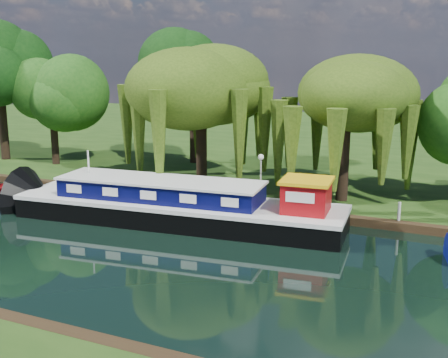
% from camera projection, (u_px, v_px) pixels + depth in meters
% --- Properties ---
extents(ground, '(120.00, 120.00, 0.00)m').
position_uv_depth(ground, '(168.00, 255.00, 25.55)').
color(ground, black).
extents(far_bank, '(120.00, 52.00, 0.45)m').
position_uv_depth(far_bank, '(340.00, 143.00, 55.71)').
color(far_bank, '#1C3B10').
rests_on(far_bank, ground).
extents(dutch_barge, '(18.40, 5.85, 3.82)m').
position_uv_depth(dutch_barge, '(180.00, 206.00, 30.25)').
color(dutch_barge, black).
rests_on(dutch_barge, ground).
extents(willow_left, '(7.18, 7.18, 8.60)m').
position_uv_depth(willow_left, '(201.00, 90.00, 35.58)').
color(willow_left, black).
rests_on(willow_left, far_bank).
extents(willow_right, '(6.28, 6.28, 7.64)m').
position_uv_depth(willow_right, '(346.00, 106.00, 32.20)').
color(willow_right, black).
rests_on(willow_right, far_bank).
extents(tree_far_left, '(5.07, 5.07, 8.16)m').
position_uv_depth(tree_far_left, '(51.00, 92.00, 43.05)').
color(tree_far_left, black).
rests_on(tree_far_left, far_bank).
extents(tree_far_mid, '(5.84, 5.84, 9.55)m').
position_uv_depth(tree_far_mid, '(193.00, 79.00, 43.44)').
color(tree_far_mid, black).
rests_on(tree_far_mid, far_bank).
extents(lamppost, '(0.36, 0.36, 2.56)m').
position_uv_depth(lamppost, '(261.00, 164.00, 34.14)').
color(lamppost, silver).
rests_on(lamppost, far_bank).
extents(mooring_posts, '(19.16, 0.16, 1.00)m').
position_uv_depth(mooring_posts, '(232.00, 193.00, 33.01)').
color(mooring_posts, silver).
rests_on(mooring_posts, far_bank).
extents(reeds_near, '(33.70, 1.50, 1.10)m').
position_uv_depth(reeds_near, '(245.00, 358.00, 15.93)').
color(reeds_near, '#255115').
rests_on(reeds_near, ground).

